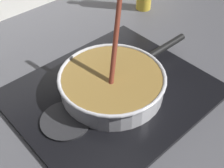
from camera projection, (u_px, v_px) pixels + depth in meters
name	position (u px, v px, depth m)	size (l,w,h in m)	color
ground	(131.00, 150.00, 0.75)	(2.40, 1.60, 0.04)	#4C4C51
hob_plate	(112.00, 93.00, 0.87)	(0.56, 0.48, 0.01)	black
burner_ring	(112.00, 90.00, 0.86)	(0.17, 0.17, 0.01)	#592D0C
spare_burner	(66.00, 120.00, 0.78)	(0.14, 0.14, 0.01)	#262628
cooking_pan	(112.00, 82.00, 0.84)	(0.48, 0.31, 0.26)	silver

